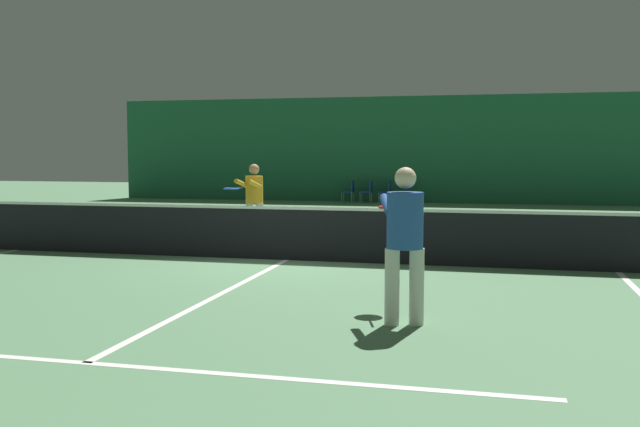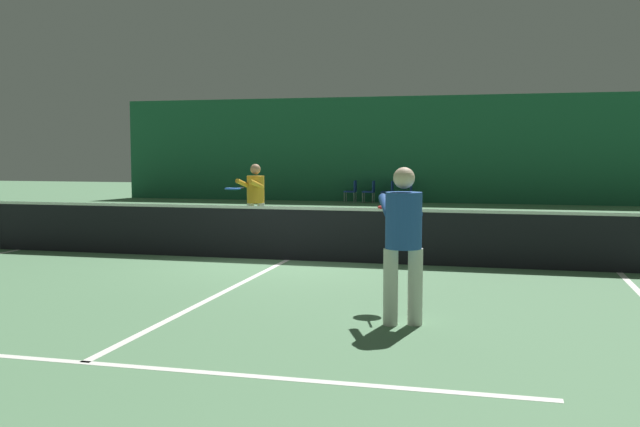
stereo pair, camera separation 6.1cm
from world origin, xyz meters
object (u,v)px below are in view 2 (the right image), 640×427
(player_far, at_px, (255,196))
(courtside_chair_1, at_px, (370,190))
(courtside_chair_3, at_px, (408,190))
(courtside_chair_2, at_px, (389,190))
(tennis_net, at_px, (287,231))
(player_near, at_px, (403,233))
(courtside_chair_0, at_px, (352,190))

(player_far, distance_m, courtside_chair_1, 12.25)
(player_far, bearing_deg, courtside_chair_3, -179.59)
(player_far, xyz_separation_m, courtside_chair_2, (1.10, 12.24, -0.48))
(tennis_net, bearing_deg, courtside_chair_2, 91.62)
(tennis_net, xyz_separation_m, player_far, (-1.52, 2.60, 0.45))
(courtside_chair_2, bearing_deg, courtside_chair_1, -90.00)
(tennis_net, height_order, player_near, player_near)
(courtside_chair_1, xyz_separation_m, courtside_chair_2, (0.72, 0.00, 0.00))
(tennis_net, bearing_deg, courtside_chair_3, 88.85)
(courtside_chair_0, bearing_deg, courtside_chair_1, 90.00)
(player_near, bearing_deg, tennis_net, 15.32)
(courtside_chair_1, bearing_deg, player_far, -1.77)
(tennis_net, bearing_deg, courtside_chair_1, 94.38)
(courtside_chair_0, distance_m, courtside_chair_2, 1.43)
(courtside_chair_2, bearing_deg, courtside_chair_0, -90.00)
(player_far, distance_m, courtside_chair_3, 12.38)
(player_near, relative_size, player_far, 1.05)
(player_near, height_order, courtside_chair_1, player_near)
(courtside_chair_2, distance_m, courtside_chair_3, 0.72)
(tennis_net, height_order, courtside_chair_1, tennis_net)
(player_far, xyz_separation_m, courtside_chair_3, (1.81, 12.24, -0.48))
(courtside_chair_2, bearing_deg, player_near, 9.00)
(player_near, bearing_deg, player_far, 14.83)
(player_far, distance_m, courtside_chair_0, 12.25)
(player_far, height_order, courtside_chair_2, player_far)
(courtside_chair_3, bearing_deg, tennis_net, -1.15)
(courtside_chair_0, bearing_deg, courtside_chair_2, 90.00)
(player_near, distance_m, courtside_chair_2, 19.32)
(courtside_chair_0, bearing_deg, player_far, 1.58)
(courtside_chair_1, bearing_deg, courtside_chair_2, 90.00)
(player_far, height_order, courtside_chair_1, player_far)
(courtside_chair_0, relative_size, courtside_chair_3, 1.00)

